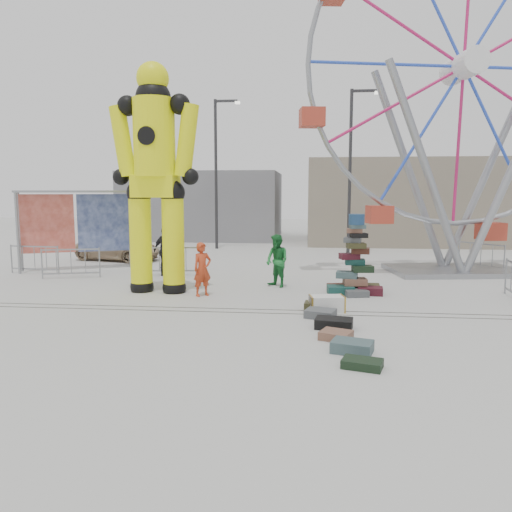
# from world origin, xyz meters

# --- Properties ---
(ground) EXTENTS (90.00, 90.00, 0.00)m
(ground) POSITION_xyz_m (0.00, 0.00, 0.00)
(ground) COLOR #9E9E99
(ground) RESTS_ON ground
(track_line_near) EXTENTS (40.00, 0.04, 0.01)m
(track_line_near) POSITION_xyz_m (0.00, 0.60, 0.00)
(track_line_near) COLOR #47443F
(track_line_near) RESTS_ON ground
(track_line_far) EXTENTS (40.00, 0.04, 0.01)m
(track_line_far) POSITION_xyz_m (0.00, 1.00, 0.00)
(track_line_far) COLOR #47443F
(track_line_far) RESTS_ON ground
(building_right) EXTENTS (12.00, 8.00, 5.00)m
(building_right) POSITION_xyz_m (7.00, 20.00, 2.50)
(building_right) COLOR gray
(building_right) RESTS_ON ground
(building_left) EXTENTS (10.00, 8.00, 4.40)m
(building_left) POSITION_xyz_m (-6.00, 22.00, 2.20)
(building_left) COLOR gray
(building_left) RESTS_ON ground
(lamp_post_right) EXTENTS (1.41, 0.25, 8.00)m
(lamp_post_right) POSITION_xyz_m (3.09, 13.00, 4.48)
(lamp_post_right) COLOR #2D2D30
(lamp_post_right) RESTS_ON ground
(lamp_post_left) EXTENTS (1.41, 0.25, 8.00)m
(lamp_post_left) POSITION_xyz_m (-3.91, 15.00, 4.48)
(lamp_post_left) COLOR #2D2D30
(lamp_post_left) RESTS_ON ground
(suitcase_tower) EXTENTS (1.72, 1.54, 2.46)m
(suitcase_tower) POSITION_xyz_m (2.44, 3.46, 0.69)
(suitcase_tower) COLOR #174742
(suitcase_tower) RESTS_ON ground
(crash_test_dummy) EXTENTS (2.85, 1.26, 7.19)m
(crash_test_dummy) POSITION_xyz_m (-3.69, 3.03, 3.79)
(crash_test_dummy) COLOR black
(crash_test_dummy) RESTS_ON ground
(ferris_wheel) EXTENTS (11.63, 3.59, 13.62)m
(ferris_wheel) POSITION_xyz_m (6.62, 7.79, 6.71)
(ferris_wheel) COLOR gray
(ferris_wheel) RESTS_ON ground
(banner_scaffold) EXTENTS (4.32, 2.42, 3.18)m
(banner_scaffold) POSITION_xyz_m (-8.21, 7.00, 2.39)
(banner_scaffold) COLOR gray
(banner_scaffold) RESTS_ON ground
(steamer_trunk) EXTENTS (0.96, 0.66, 0.41)m
(steamer_trunk) POSITION_xyz_m (1.50, 0.96, 0.21)
(steamer_trunk) COLOR silver
(steamer_trunk) RESTS_ON ground
(row_case_0) EXTENTS (0.87, 0.54, 0.22)m
(row_case_0) POSITION_xyz_m (1.33, 1.06, 0.11)
(row_case_0) COLOR #39371C
(row_case_0) RESTS_ON ground
(row_case_1) EXTENTS (0.85, 0.77, 0.21)m
(row_case_1) POSITION_xyz_m (1.32, 0.31, 0.10)
(row_case_1) COLOR #53575A
(row_case_1) RESTS_ON ground
(row_case_2) EXTENTS (0.92, 0.67, 0.24)m
(row_case_2) POSITION_xyz_m (1.60, -0.66, 0.12)
(row_case_2) COLOR black
(row_case_2) RESTS_ON ground
(row_case_3) EXTENTS (0.79, 0.74, 0.18)m
(row_case_3) POSITION_xyz_m (1.60, -1.54, 0.09)
(row_case_3) COLOR brown
(row_case_3) RESTS_ON ground
(row_case_4) EXTENTS (0.91, 0.75, 0.23)m
(row_case_4) POSITION_xyz_m (1.87, -2.38, 0.12)
(row_case_4) COLOR #425B5F
(row_case_4) RESTS_ON ground
(row_case_5) EXTENTS (0.80, 0.63, 0.16)m
(row_case_5) POSITION_xyz_m (1.97, -3.24, 0.08)
(row_case_5) COLOR black
(row_case_5) RESTS_ON ground
(barricade_dummy_a) EXTENTS (2.00, 0.29, 1.10)m
(barricade_dummy_a) POSITION_xyz_m (-9.42, 5.95, 0.55)
(barricade_dummy_a) COLOR gray
(barricade_dummy_a) RESTS_ON ground
(barricade_dummy_b) EXTENTS (1.95, 0.64, 1.10)m
(barricade_dummy_b) POSITION_xyz_m (-7.56, 5.14, 0.55)
(barricade_dummy_b) COLOR gray
(barricade_dummy_b) RESTS_ON ground
(barricade_dummy_c) EXTENTS (2.00, 0.33, 1.10)m
(barricade_dummy_c) POSITION_xyz_m (-4.04, 6.08, 0.55)
(barricade_dummy_c) COLOR gray
(barricade_dummy_c) RESTS_ON ground
(barricade_wheel_back) EXTENTS (1.31, 1.64, 1.10)m
(barricade_wheel_back) POSITION_xyz_m (7.94, 8.73, 0.55)
(barricade_wheel_back) COLOR gray
(barricade_wheel_back) RESTS_ON ground
(pedestrian_red) EXTENTS (0.70, 0.68, 1.63)m
(pedestrian_red) POSITION_xyz_m (-2.16, 2.58, 0.81)
(pedestrian_red) COLOR #B7391A
(pedestrian_red) RESTS_ON ground
(pedestrian_green) EXTENTS (1.06, 1.07, 1.74)m
(pedestrian_green) POSITION_xyz_m (-0.01, 4.23, 0.87)
(pedestrian_green) COLOR #1C7130
(pedestrian_green) RESTS_ON ground
(pedestrian_black) EXTENTS (1.19, 0.84, 1.88)m
(pedestrian_black) POSITION_xyz_m (-4.25, 5.96, 0.94)
(pedestrian_black) COLOR black
(pedestrian_black) RESTS_ON ground
(parked_suv) EXTENTS (4.24, 2.73, 1.09)m
(parked_suv) POSITION_xyz_m (-7.66, 10.00, 0.54)
(parked_suv) COLOR tan
(parked_suv) RESTS_ON ground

